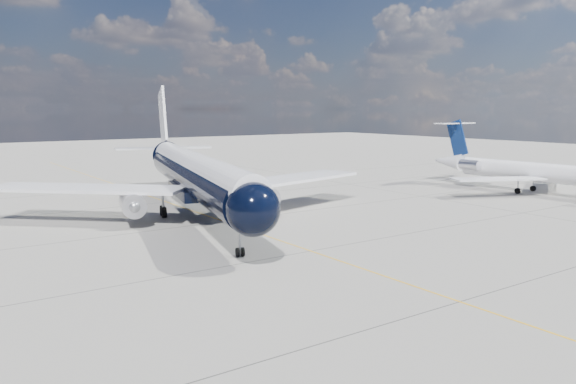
# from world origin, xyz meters

# --- Properties ---
(ground) EXTENTS (320.00, 320.00, 0.00)m
(ground) POSITION_xyz_m (0.00, 30.00, 0.00)
(ground) COLOR gray
(ground) RESTS_ON ground
(taxiway_centerline) EXTENTS (0.16, 160.00, 0.01)m
(taxiway_centerline) POSITION_xyz_m (0.00, 25.00, 0.00)
(taxiway_centerline) COLOR #EDAD0C
(taxiway_centerline) RESTS_ON ground
(main_airliner) EXTENTS (41.21, 51.02, 14.97)m
(main_airliner) POSITION_xyz_m (-0.92, 30.06, 4.64)
(main_airliner) COLOR black
(main_airliner) RESTS_ON ground
(regional_jet) EXTENTS (25.88, 29.69, 10.06)m
(regional_jet) POSITION_xyz_m (44.50, 19.90, 3.18)
(regional_jet) COLOR white
(regional_jet) RESTS_ON ground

